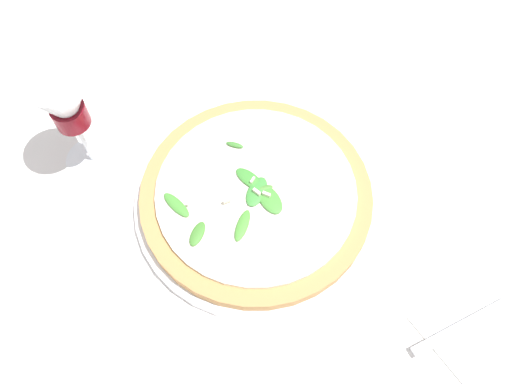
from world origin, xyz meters
name	(u,v)px	position (x,y,z in m)	size (l,w,h in m)	color
ground_plane	(256,183)	(0.00, 0.00, 0.00)	(6.00, 6.00, 0.00)	silver
pizza_arugula_main	(256,197)	(-0.01, -0.03, 0.02)	(0.33, 0.33, 0.05)	white
wine_glass	(66,107)	(-0.19, 0.15, 0.12)	(0.08, 0.08, 0.17)	white
napkin	(482,316)	(0.16, -0.30, 0.00)	(0.16, 0.12, 0.01)	white
fork	(489,312)	(0.16, -0.30, 0.01)	(0.23, 0.03, 0.00)	silver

